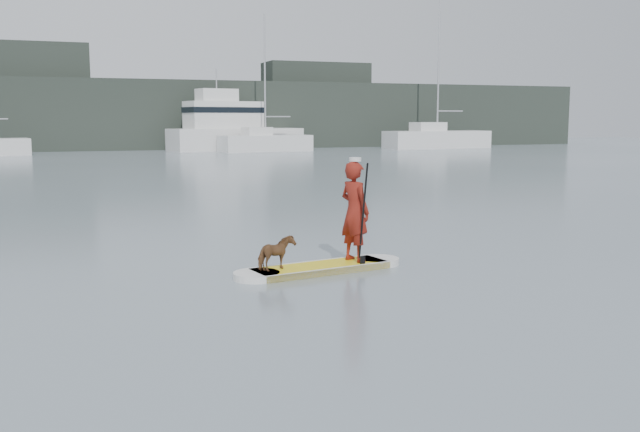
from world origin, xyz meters
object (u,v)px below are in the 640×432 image
object	(u,v)px
paddleboard	(320,268)
sailboat_e	(265,142)
paddler	(355,211)
motor_yacht_a	(230,128)
dog	(276,253)
sailboat_f	(436,137)

from	to	relation	value
paddleboard	sailboat_e	distance (m)	46.29
paddler	motor_yacht_a	xyz separation A→B (m)	(8.95, 47.67, 0.87)
sailboat_e	motor_yacht_a	bearing A→B (deg)	116.22
dog	paddler	bearing A→B (deg)	-106.12
paddleboard	motor_yacht_a	bearing A→B (deg)	68.96
paddler	sailboat_e	distance (m)	45.98
paddleboard	sailboat_e	bearing A→B (deg)	65.61
sailboat_f	motor_yacht_a	distance (m)	18.61
dog	sailboat_f	size ratio (longest dim) A/B	0.05
sailboat_f	dog	bearing A→B (deg)	-126.13
paddler	sailboat_e	size ratio (longest dim) A/B	0.17
dog	sailboat_e	bearing A→B (deg)	-41.48
paddler	motor_yacht_a	size ratio (longest dim) A/B	0.16
paddleboard	dog	xyz separation A→B (m)	(-0.86, -0.15, 0.35)
dog	motor_yacht_a	world-z (taller)	motor_yacht_a
paddler	sailboat_e	xyz separation A→B (m)	(11.09, 44.63, -0.25)
dog	sailboat_f	xyz separation A→B (m)	(28.96, 45.52, 0.58)
sailboat_f	paddler	bearing A→B (deg)	-124.85
sailboat_f	motor_yacht_a	world-z (taller)	sailboat_f
paddler	sailboat_f	bearing A→B (deg)	-50.69
paddler	motor_yacht_a	distance (m)	48.51
dog	sailboat_e	world-z (taller)	sailboat_e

